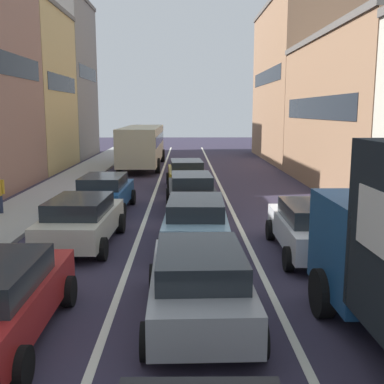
{
  "coord_description": "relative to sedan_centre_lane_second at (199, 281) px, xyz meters",
  "views": [
    {
      "loc": [
        -0.23,
        -1.83,
        4.01
      ],
      "look_at": [
        0.0,
        12.0,
        1.6
      ],
      "focal_mm": 43.69,
      "sensor_mm": 36.0,
      "label": 1
    }
  ],
  "objects": [
    {
      "name": "sidewalk_left",
      "position": [
        -6.75,
        13.36,
        -0.73
      ],
      "size": [
        2.6,
        64.0,
        0.14
      ],
      "primitive_type": "cube",
      "color": "#A3A3A3",
      "rests_on": "ground"
    },
    {
      "name": "lane_stripe_left",
      "position": [
        -1.75,
        13.36,
        -0.79
      ],
      "size": [
        0.16,
        60.0,
        0.01
      ],
      "primitive_type": "cube",
      "color": "silver",
      "rests_on": "ground"
    },
    {
      "name": "lane_stripe_right",
      "position": [
        1.65,
        13.36,
        -0.79
      ],
      "size": [
        0.16,
        60.0,
        0.01
      ],
      "primitive_type": "cube",
      "color": "silver",
      "rests_on": "ground"
    },
    {
      "name": "building_row_right",
      "position": [
        9.85,
        18.03,
        4.11
      ],
      "size": [
        7.2,
        43.9,
        12.47
      ],
      "rotation": [
        0.0,
        0.0,
        -1.57
      ],
      "color": "#9E7556",
      "rests_on": "ground"
    },
    {
      "name": "sedan_centre_lane_second",
      "position": [
        0.0,
        0.0,
        0.0
      ],
      "size": [
        2.13,
        4.34,
        1.49
      ],
      "rotation": [
        0.0,
        0.0,
        1.59
      ],
      "color": "gray",
      "rests_on": "ground"
    },
    {
      "name": "hatchback_centre_lane_third",
      "position": [
        0.05,
        4.99,
        0.0
      ],
      "size": [
        2.17,
        4.35,
        1.49
      ],
      "rotation": [
        0.0,
        0.0,
        1.54
      ],
      "color": "#759EB7",
      "rests_on": "ground"
    },
    {
      "name": "sedan_left_lane_third",
      "position": [
        -3.37,
        5.19,
        0.0
      ],
      "size": [
        2.2,
        4.37,
        1.49
      ],
      "rotation": [
        0.0,
        0.0,
        1.53
      ],
      "color": "beige",
      "rests_on": "ground"
    },
    {
      "name": "coupe_centre_lane_fourth",
      "position": [
        -0.0,
        10.38,
        0.0
      ],
      "size": [
        2.2,
        4.37,
        1.49
      ],
      "rotation": [
        0.0,
        0.0,
        1.61
      ],
      "color": "black",
      "rests_on": "ground"
    },
    {
      "name": "sedan_left_lane_fourth",
      "position": [
        -3.49,
        9.98,
        0.0
      ],
      "size": [
        2.14,
        4.34,
        1.49
      ],
      "rotation": [
        0.0,
        0.0,
        1.55
      ],
      "color": "#194C8C",
      "rests_on": "ground"
    },
    {
      "name": "sedan_centre_lane_fifth",
      "position": [
        -0.17,
        15.71,
        0.0
      ],
      "size": [
        2.24,
        4.39,
        1.49
      ],
      "rotation": [
        0.0,
        0.0,
        1.62
      ],
      "color": "#B29319",
      "rests_on": "ground"
    },
    {
      "name": "sedan_right_lane_behind_truck",
      "position": [
        3.3,
        4.2,
        0.0
      ],
      "size": [
        2.15,
        4.34,
        1.49
      ],
      "rotation": [
        0.0,
        0.0,
        1.55
      ],
      "color": "silver",
      "rests_on": "ground"
    },
    {
      "name": "bus_mid_queue_primary",
      "position": [
        -3.26,
        24.81,
        0.96
      ],
      "size": [
        2.81,
        10.5,
        2.9
      ],
      "rotation": [
        0.0,
        0.0,
        1.57
      ],
      "color": "#BFB793",
      "rests_on": "ground"
    }
  ]
}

